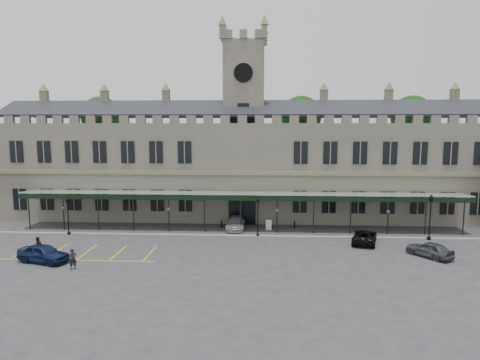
{
  "coord_description": "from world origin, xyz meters",
  "views": [
    {
      "loc": [
        2.39,
        -38.92,
        11.96
      ],
      "look_at": [
        0.0,
        6.0,
        6.0
      ],
      "focal_mm": 32.0,
      "sensor_mm": 36.0,
      "label": 1
    }
  ],
  "objects_px": {
    "clock_tower": "(244,114)",
    "lamp_post_mid": "(258,213)",
    "person_a": "(73,259)",
    "car_right_a": "(429,249)",
    "lamp_post_right": "(430,213)",
    "car_left_a": "(43,253)",
    "traffic_cone": "(434,255)",
    "lamp_post_left": "(68,212)",
    "person_b": "(38,246)",
    "car_taxi": "(236,223)",
    "station_building": "(244,166)",
    "sign_board": "(269,225)",
    "car_van": "(365,237)"
  },
  "relations": [
    {
      "from": "person_a",
      "to": "person_b",
      "type": "relative_size",
      "value": 0.99
    },
    {
      "from": "lamp_post_left",
      "to": "person_a",
      "type": "xyz_separation_m",
      "value": [
        5.37,
        -10.86,
        -1.59
      ]
    },
    {
      "from": "lamp_post_right",
      "to": "car_left_a",
      "type": "distance_m",
      "value": 37.39
    },
    {
      "from": "sign_board",
      "to": "car_right_a",
      "type": "height_order",
      "value": "car_right_a"
    },
    {
      "from": "lamp_post_right",
      "to": "clock_tower",
      "type": "bearing_deg",
      "value": 151.06
    },
    {
      "from": "sign_board",
      "to": "lamp_post_right",
      "type": "bearing_deg",
      "value": 7.61
    },
    {
      "from": "lamp_post_left",
      "to": "car_right_a",
      "type": "height_order",
      "value": "lamp_post_left"
    },
    {
      "from": "person_a",
      "to": "car_van",
      "type": "bearing_deg",
      "value": -16.47
    },
    {
      "from": "car_van",
      "to": "lamp_post_mid",
      "type": "bearing_deg",
      "value": 6.71
    },
    {
      "from": "person_a",
      "to": "car_right_a",
      "type": "bearing_deg",
      "value": -26.93
    },
    {
      "from": "clock_tower",
      "to": "sign_board",
      "type": "distance_m",
      "value": 14.99
    },
    {
      "from": "station_building",
      "to": "car_left_a",
      "type": "xyz_separation_m",
      "value": [
        -16.54,
        -19.94,
        -5.67
      ]
    },
    {
      "from": "lamp_post_mid",
      "to": "car_left_a",
      "type": "relative_size",
      "value": 0.92
    },
    {
      "from": "traffic_cone",
      "to": "car_right_a",
      "type": "height_order",
      "value": "car_right_a"
    },
    {
      "from": "lamp_post_right",
      "to": "car_van",
      "type": "relative_size",
      "value": 1.0
    },
    {
      "from": "lamp_post_mid",
      "to": "car_right_a",
      "type": "bearing_deg",
      "value": -21.71
    },
    {
      "from": "car_van",
      "to": "car_right_a",
      "type": "relative_size",
      "value": 1.15
    },
    {
      "from": "station_building",
      "to": "lamp_post_mid",
      "type": "bearing_deg",
      "value": -79.54
    },
    {
      "from": "lamp_post_mid",
      "to": "traffic_cone",
      "type": "relative_size",
      "value": 6.47
    },
    {
      "from": "lamp_post_left",
      "to": "car_left_a",
      "type": "xyz_separation_m",
      "value": [
        2.04,
        -9.25,
        -1.66
      ]
    },
    {
      "from": "traffic_cone",
      "to": "lamp_post_right",
      "type": "bearing_deg",
      "value": 72.85
    },
    {
      "from": "lamp_post_left",
      "to": "car_left_a",
      "type": "relative_size",
      "value": 0.89
    },
    {
      "from": "person_a",
      "to": "car_left_a",
      "type": "bearing_deg",
      "value": 118.26
    },
    {
      "from": "lamp_post_left",
      "to": "lamp_post_right",
      "type": "relative_size",
      "value": 0.87
    },
    {
      "from": "person_a",
      "to": "person_b",
      "type": "bearing_deg",
      "value": 108.76
    },
    {
      "from": "lamp_post_left",
      "to": "lamp_post_mid",
      "type": "distance_m",
      "value": 20.5
    },
    {
      "from": "lamp_post_right",
      "to": "sign_board",
      "type": "bearing_deg",
      "value": 168.78
    },
    {
      "from": "traffic_cone",
      "to": "car_left_a",
      "type": "bearing_deg",
      "value": -175.24
    },
    {
      "from": "lamp_post_mid",
      "to": "lamp_post_left",
      "type": "bearing_deg",
      "value": -179.32
    },
    {
      "from": "clock_tower",
      "to": "car_taxi",
      "type": "height_order",
      "value": "clock_tower"
    },
    {
      "from": "lamp_post_right",
      "to": "traffic_cone",
      "type": "relative_size",
      "value": 7.22
    },
    {
      "from": "lamp_post_right",
      "to": "person_a",
      "type": "relative_size",
      "value": 2.76
    },
    {
      "from": "traffic_cone",
      "to": "person_a",
      "type": "bearing_deg",
      "value": -171.79
    },
    {
      "from": "traffic_cone",
      "to": "sign_board",
      "type": "relative_size",
      "value": 0.57
    },
    {
      "from": "sign_board",
      "to": "person_b",
      "type": "height_order",
      "value": "person_b"
    },
    {
      "from": "traffic_cone",
      "to": "car_left_a",
      "type": "relative_size",
      "value": 0.14
    },
    {
      "from": "traffic_cone",
      "to": "person_a",
      "type": "relative_size",
      "value": 0.38
    },
    {
      "from": "car_right_a",
      "to": "person_a",
      "type": "xyz_separation_m",
      "value": [
        -30.67,
        -4.91,
        0.16
      ]
    },
    {
      "from": "car_taxi",
      "to": "person_a",
      "type": "height_order",
      "value": "person_a"
    },
    {
      "from": "station_building",
      "to": "traffic_cone",
      "type": "bearing_deg",
      "value": -43.97
    },
    {
      "from": "lamp_post_right",
      "to": "car_right_a",
      "type": "xyz_separation_m",
      "value": [
        -2.19,
        -5.85,
        -2.12
      ]
    },
    {
      "from": "car_left_a",
      "to": "clock_tower",
      "type": "bearing_deg",
      "value": -22.97
    },
    {
      "from": "station_building",
      "to": "clock_tower",
      "type": "xyz_separation_m",
      "value": [
        0.0,
        0.09,
        6.64
      ]
    },
    {
      "from": "station_building",
      "to": "person_a",
      "type": "bearing_deg",
      "value": -121.49
    },
    {
      "from": "car_right_a",
      "to": "person_b",
      "type": "distance_m",
      "value": 35.51
    },
    {
      "from": "lamp_post_mid",
      "to": "car_van",
      "type": "distance_m",
      "value": 11.1
    },
    {
      "from": "clock_tower",
      "to": "lamp_post_mid",
      "type": "height_order",
      "value": "clock_tower"
    },
    {
      "from": "car_taxi",
      "to": "station_building",
      "type": "bearing_deg",
      "value": 85.49
    },
    {
      "from": "station_building",
      "to": "lamp_post_right",
      "type": "xyz_separation_m",
      "value": [
        19.66,
        -10.78,
        -3.64
      ]
    },
    {
      "from": "person_b",
      "to": "car_taxi",
      "type": "bearing_deg",
      "value": 171.97
    }
  ]
}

